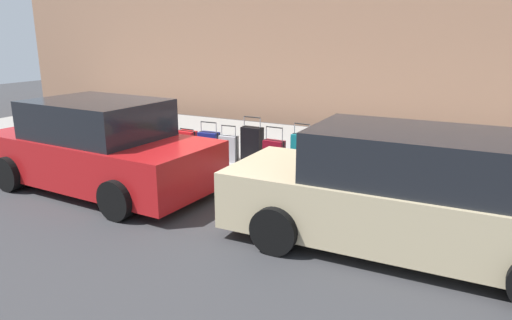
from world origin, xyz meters
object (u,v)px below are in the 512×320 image
object	(u,v)px
suitcase_navy_7	(209,145)
bollard_post	(114,128)
suitcase_red_1	(354,166)
suitcase_maroon_4	(274,154)
suitcase_olive_9	(166,142)
parked_car_red_1	(100,148)
suitcase_olive_2	(325,161)
suitcase_teal_3	(301,153)
suitcase_navy_0	(385,170)
suitcase_black_5	(252,146)
suitcase_red_8	(187,143)
fire_hydrant	(136,131)
parked_car_beige_0	(408,196)
suitcase_silver_6	(229,148)

from	to	relation	value
suitcase_navy_7	bollard_post	world-z (taller)	bollard_post
suitcase_red_1	suitcase_maroon_4	distance (m)	1.64
suitcase_olive_9	parked_car_red_1	size ratio (longest dim) A/B	0.17
suitcase_olive_2	suitcase_teal_3	xyz separation A→B (m)	(0.54, -0.12, 0.07)
suitcase_navy_0	bollard_post	bearing A→B (deg)	0.66
suitcase_maroon_4	suitcase_black_5	xyz separation A→B (m)	(0.56, -0.12, 0.10)
suitcase_teal_3	suitcase_black_5	bearing A→B (deg)	1.00
suitcase_teal_3	suitcase_maroon_4	bearing A→B (deg)	14.18
suitcase_red_8	suitcase_olive_9	world-z (taller)	suitcase_olive_9
fire_hydrant	suitcase_black_5	bearing A→B (deg)	-178.99
suitcase_teal_3	suitcase_black_5	size ratio (longest dim) A/B	0.95
suitcase_navy_7	parked_car_red_1	bearing A→B (deg)	71.15
parked_car_beige_0	parked_car_red_1	size ratio (longest dim) A/B	1.08
suitcase_red_1	bollard_post	world-z (taller)	bollard_post
suitcase_navy_7	suitcase_olive_9	xyz separation A→B (m)	(1.08, 0.11, -0.03)
suitcase_black_5	parked_car_red_1	xyz separation A→B (m)	(1.88, 2.34, 0.24)
suitcase_teal_3	parked_car_beige_0	bearing A→B (deg)	136.02
suitcase_black_5	parked_car_beige_0	bearing A→B (deg)	146.50
suitcase_silver_6	suitcase_red_8	bearing A→B (deg)	-1.60
suitcase_olive_2	suitcase_navy_7	size ratio (longest dim) A/B	1.12
suitcase_red_8	suitcase_teal_3	bearing A→B (deg)	-179.25
suitcase_red_8	parked_car_beige_0	distance (m)	5.68
suitcase_navy_0	suitcase_black_5	bearing A→B (deg)	-2.71
suitcase_navy_0	suitcase_maroon_4	bearing A→B (deg)	-0.40
suitcase_red_8	parked_car_red_1	world-z (taller)	parked_car_red_1
bollard_post	suitcase_red_8	bearing A→B (deg)	-174.64
suitcase_red_8	fire_hydrant	size ratio (longest dim) A/B	0.75
suitcase_navy_0	suitcase_silver_6	world-z (taller)	suitcase_silver_6
suitcase_red_8	parked_car_red_1	bearing A→B (deg)	84.03
parked_car_red_1	parked_car_beige_0	bearing A→B (deg)	-180.00
suitcase_olive_9	parked_car_beige_0	world-z (taller)	parked_car_beige_0
suitcase_maroon_4	parked_car_red_1	xyz separation A→B (m)	(2.44, 2.22, 0.33)
suitcase_teal_3	fire_hydrant	distance (m)	4.17
parked_car_beige_0	suitcase_maroon_4	bearing A→B (deg)	-36.76
suitcase_black_5	suitcase_teal_3	bearing A→B (deg)	-179.00
suitcase_olive_2	suitcase_teal_3	bearing A→B (deg)	-12.19
suitcase_black_5	bollard_post	world-z (taller)	suitcase_black_5
suitcase_olive_2	fire_hydrant	xyz separation A→B (m)	(4.71, -0.04, 0.12)
suitcase_navy_7	suitcase_teal_3	bearing A→B (deg)	-179.88
suitcase_navy_0	bollard_post	size ratio (longest dim) A/B	0.66
suitcase_navy_7	parked_car_red_1	world-z (taller)	parked_car_red_1
suitcase_red_1	suitcase_maroon_4	size ratio (longest dim) A/B	0.94
suitcase_silver_6	suitcase_black_5	bearing A→B (deg)	-174.97
suitcase_navy_0	suitcase_silver_6	xyz separation A→B (m)	(3.30, -0.08, 0.01)
suitcase_teal_3	suitcase_olive_9	world-z (taller)	suitcase_teal_3
suitcase_teal_3	suitcase_olive_2	bearing A→B (deg)	167.81
suitcase_silver_6	suitcase_red_8	xyz separation A→B (m)	(1.10, -0.03, -0.01)
suitcase_red_1	suitcase_navy_7	world-z (taller)	suitcase_red_1
suitcase_navy_0	parked_car_beige_0	xyz separation A→B (m)	(-0.77, 2.21, 0.35)
suitcase_silver_6	suitcase_red_1	bearing A→B (deg)	178.38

